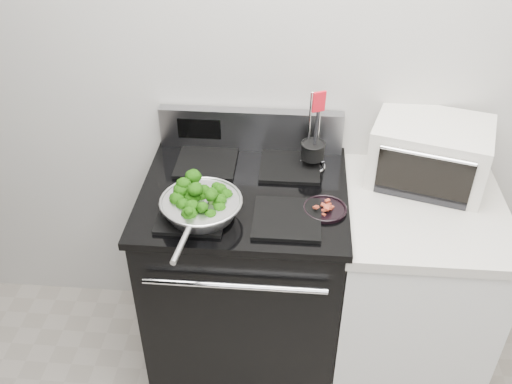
# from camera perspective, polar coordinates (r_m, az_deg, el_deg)

# --- Properties ---
(back_wall) EXTENTS (4.00, 0.02, 2.70)m
(back_wall) POSITION_cam_1_polar(r_m,az_deg,el_deg) (2.27, 7.30, 13.13)
(back_wall) COLOR beige
(back_wall) RESTS_ON ground
(gas_range) EXTENTS (0.79, 0.69, 1.13)m
(gas_range) POSITION_cam_1_polar(r_m,az_deg,el_deg) (2.48, -1.06, -8.45)
(gas_range) COLOR black
(gas_range) RESTS_ON floor
(counter) EXTENTS (0.62, 0.68, 0.92)m
(counter) POSITION_cam_1_polar(r_m,az_deg,el_deg) (2.53, 14.76, -9.55)
(counter) COLOR white
(counter) RESTS_ON floor
(skillet) EXTENTS (0.30, 0.47, 0.06)m
(skillet) POSITION_cam_1_polar(r_m,az_deg,el_deg) (2.02, -5.51, -1.46)
(skillet) COLOR silver
(skillet) RESTS_ON gas_range
(broccoli_pile) EXTENTS (0.23, 0.23, 0.08)m
(broccoli_pile) POSITION_cam_1_polar(r_m,az_deg,el_deg) (2.01, -5.51, -1.02)
(broccoli_pile) COLOR black
(broccoli_pile) RESTS_ON skillet
(bacon_plate) EXTENTS (0.16, 0.16, 0.04)m
(bacon_plate) POSITION_cam_1_polar(r_m,az_deg,el_deg) (2.08, 6.93, -1.47)
(bacon_plate) COLOR black
(bacon_plate) RESTS_ON gas_range
(utensil_holder) EXTENTS (0.11, 0.11, 0.34)m
(utensil_holder) POSITION_cam_1_polar(r_m,az_deg,el_deg) (2.28, 5.68, 3.78)
(utensil_holder) COLOR silver
(utensil_holder) RESTS_ON gas_range
(toaster_oven) EXTENTS (0.50, 0.43, 0.25)m
(toaster_oven) POSITION_cam_1_polar(r_m,az_deg,el_deg) (2.32, 16.98, 3.82)
(toaster_oven) COLOR white
(toaster_oven) RESTS_ON counter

